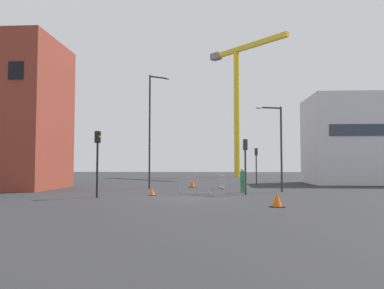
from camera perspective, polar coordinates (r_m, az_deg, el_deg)
ground at (r=21.30m, az=-0.90°, el=-8.34°), size 160.00×160.00×0.00m
brick_building at (r=33.61m, az=-26.06°, el=4.10°), size 7.83×7.27×11.96m
office_block at (r=42.39m, az=25.93°, el=0.61°), size 12.92×7.29×8.93m
construction_crane at (r=60.69m, az=7.06°, el=8.27°), size 11.41×11.75×21.07m
streetlamp_tall at (r=30.66m, az=-6.19°, el=3.28°), size 1.65×1.05×9.31m
streetlamp_short at (r=27.23m, az=13.00°, el=0.67°), size 1.92×0.66×6.11m
traffic_light_verge at (r=22.72m, az=-14.29°, el=-1.24°), size 0.39×0.34×3.94m
traffic_light_crosswalk at (r=24.25m, az=8.17°, el=-1.92°), size 0.28×0.39×3.59m
traffic_light_corner at (r=37.07m, az=9.82°, el=-2.34°), size 0.28×0.38×3.57m
pedestrian_walking at (r=26.28m, az=7.74°, el=-5.18°), size 0.34×0.34×1.69m
safety_barrier_left_run at (r=24.49m, az=0.42°, el=-6.35°), size 2.16×0.35×1.08m
safety_barrier_rear at (r=30.54m, az=4.61°, el=-5.70°), size 0.42×2.49×1.08m
traffic_cone_by_barrier at (r=31.92m, az=0.07°, el=-6.05°), size 0.66×0.66×0.66m
traffic_cone_orange at (r=17.69m, az=12.91°, el=-8.35°), size 0.64×0.64×0.65m
traffic_cone_striped at (r=23.85m, az=-6.10°, el=-7.26°), size 0.46×0.46×0.47m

